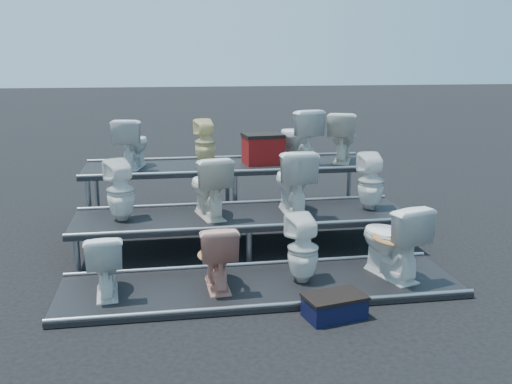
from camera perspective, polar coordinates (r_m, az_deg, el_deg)
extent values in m
plane|color=black|center=(7.33, -1.26, -5.74)|extent=(80.00, 80.00, 0.00)
cube|color=black|center=(6.12, 0.48, -9.43)|extent=(4.20, 1.20, 0.06)
cube|color=black|center=(7.26, -1.27, -4.03)|extent=(4.20, 1.20, 0.46)
cube|color=black|center=(8.45, -2.52, -0.11)|extent=(4.20, 1.20, 0.86)
imported|color=white|center=(5.94, -14.89, -6.91)|extent=(0.42, 0.67, 0.65)
imported|color=tan|center=(5.92, -3.96, -6.33)|extent=(0.41, 0.69, 0.69)
imported|color=white|center=(6.06, 4.71, -5.67)|extent=(0.39, 0.39, 0.73)
imported|color=white|center=(6.35, 13.41, -4.64)|extent=(0.68, 0.92, 0.83)
imported|color=white|center=(7.05, -13.39, 0.15)|extent=(0.44, 0.45, 0.74)
imported|color=silver|center=(7.05, -4.76, 0.59)|extent=(0.58, 0.83, 0.77)
imported|color=white|center=(7.20, 3.72, 1.12)|extent=(0.47, 0.81, 0.83)
imported|color=white|center=(7.51, 11.42, 1.03)|extent=(0.34, 0.35, 0.74)
imported|color=white|center=(8.25, -12.26, 4.80)|extent=(0.55, 0.77, 0.70)
imported|color=beige|center=(8.27, -5.10, 4.95)|extent=(0.35, 0.36, 0.67)
imported|color=white|center=(8.47, 4.22, 5.62)|extent=(0.66, 0.88, 0.80)
imported|color=silver|center=(8.65, 8.63, 5.49)|extent=(0.66, 0.83, 0.75)
cube|color=maroon|center=(8.40, 0.69, 4.19)|extent=(0.59, 0.49, 0.39)
cube|color=black|center=(5.53, 7.84, -11.39)|extent=(0.61, 0.44, 0.20)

